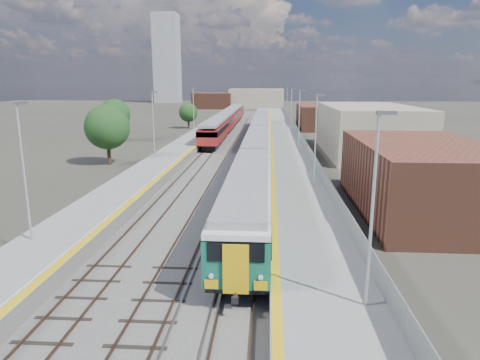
# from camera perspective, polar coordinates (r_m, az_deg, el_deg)

# --- Properties ---
(ground) EXTENTS (320.00, 320.00, 0.00)m
(ground) POSITION_cam_1_polar(r_m,az_deg,el_deg) (64.14, 1.36, 4.44)
(ground) COLOR #47443A
(ground) RESTS_ON ground
(ballast_bed) EXTENTS (10.50, 155.00, 0.06)m
(ballast_bed) POSITION_cam_1_polar(r_m,az_deg,el_deg) (66.74, -0.48, 4.80)
(ballast_bed) COLOR #565451
(ballast_bed) RESTS_ON ground
(tracks) EXTENTS (8.96, 160.00, 0.17)m
(tracks) POSITION_cam_1_polar(r_m,az_deg,el_deg) (68.34, 0.13, 5.05)
(tracks) COLOR #4C3323
(tracks) RESTS_ON ground
(platform_right) EXTENTS (4.70, 155.00, 8.52)m
(platform_right) POSITION_cam_1_polar(r_m,az_deg,el_deg) (66.52, 6.03, 5.14)
(platform_right) COLOR slate
(platform_right) RESTS_ON ground
(platform_left) EXTENTS (4.30, 155.00, 8.52)m
(platform_left) POSITION_cam_1_polar(r_m,az_deg,el_deg) (67.51, -6.27, 5.23)
(platform_left) COLOR slate
(platform_left) RESTS_ON ground
(buildings) EXTENTS (72.00, 185.50, 40.00)m
(buildings) POSITION_cam_1_polar(r_m,az_deg,el_deg) (153.40, -4.07, 13.36)
(buildings) COLOR brown
(buildings) RESTS_ON ground
(green_train) EXTENTS (2.92, 81.16, 3.21)m
(green_train) POSITION_cam_1_polar(r_m,az_deg,el_deg) (57.10, 2.58, 5.66)
(green_train) COLOR black
(green_train) RESTS_ON ground
(red_train) EXTENTS (2.93, 59.40, 3.70)m
(red_train) POSITION_cam_1_polar(r_m,az_deg,el_deg) (86.72, -1.63, 8.11)
(red_train) COLOR black
(red_train) RESTS_ON ground
(tree_a) EXTENTS (5.16, 5.16, 6.99)m
(tree_a) POSITION_cam_1_polar(r_m,az_deg,el_deg) (51.95, -17.29, 6.75)
(tree_a) COLOR #382619
(tree_a) RESTS_ON ground
(tree_b) EXTENTS (5.02, 5.02, 6.80)m
(tree_b) POSITION_cam_1_polar(r_m,az_deg,el_deg) (74.07, -16.38, 8.40)
(tree_b) COLOR #382619
(tree_b) RESTS_ON ground
(tree_c) EXTENTS (3.87, 3.87, 5.25)m
(tree_c) POSITION_cam_1_polar(r_m,az_deg,el_deg) (90.29, -6.91, 8.92)
(tree_c) COLOR #382619
(tree_c) RESTS_ON ground
(tree_d) EXTENTS (4.02, 4.02, 5.44)m
(tree_d) POSITION_cam_1_polar(r_m,az_deg,el_deg) (82.56, 17.26, 8.15)
(tree_d) COLOR #382619
(tree_d) RESTS_ON ground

